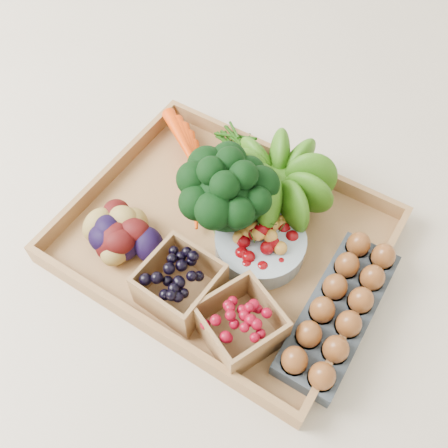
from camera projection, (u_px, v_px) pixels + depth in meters
The scene contains 10 objects.
ground at pixel (224, 242), 0.94m from camera, with size 4.00×4.00×0.00m, color beige.
tray at pixel (224, 240), 0.94m from camera, with size 0.55×0.45×0.01m, color #9F7243.
carrots at pixel (195, 171), 0.99m from camera, with size 0.19×0.14×0.05m, color #E33A05, non-canonical shape.
lettuce at pixel (279, 177), 0.92m from camera, with size 0.15×0.15×0.15m, color #25540D.
broccoli at pixel (227, 207), 0.88m from camera, with size 0.17×0.17×0.14m, color black, non-canonical shape.
cherry_bowl at pixel (260, 245), 0.90m from camera, with size 0.16×0.16×0.04m, color #8C9EA5.
egg_carton at pixel (338, 313), 0.83m from camera, with size 0.10×0.29×0.03m, color #333A41.
potatoes at pixel (121, 229), 0.89m from camera, with size 0.15×0.15×0.09m, color #370808, non-canonical shape.
punnet_blackberry at pixel (180, 284), 0.83m from camera, with size 0.12×0.12×0.08m, color black.
punnet_raspberry at pixel (240, 324), 0.79m from camera, with size 0.11×0.11×0.08m, color maroon.
Camera 1 is at (0.27, -0.43, 0.80)m, focal length 40.00 mm.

